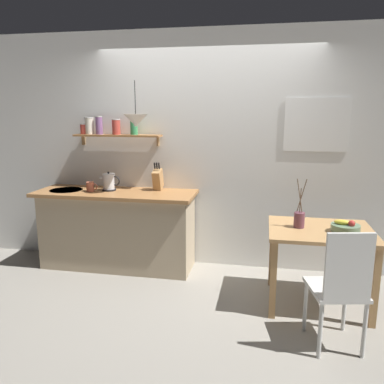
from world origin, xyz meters
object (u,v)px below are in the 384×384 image
at_px(electric_kettle, 109,182).
at_px(knife_block, 158,179).
at_px(fruit_bowl, 346,227).
at_px(dining_chair_near, 341,285).
at_px(twig_vase, 299,219).
at_px(pendant_lamp, 136,120).
at_px(coffee_mug_by_sink, 91,187).
at_px(dining_table, 320,241).

xyz_separation_m(electric_kettle, knife_block, (0.55, 0.12, 0.03)).
relative_size(fruit_bowl, knife_block, 0.77).
bearing_deg(electric_kettle, dining_chair_near, -28.63).
bearing_deg(twig_vase, pendant_lamp, 167.38).
xyz_separation_m(dining_chair_near, fruit_bowl, (0.14, 0.66, 0.26)).
xyz_separation_m(dining_chair_near, knife_block, (-1.80, 1.40, 0.50)).
bearing_deg(electric_kettle, pendant_lamp, -20.96).
distance_m(electric_kettle, coffee_mug_by_sink, 0.21).
xyz_separation_m(dining_chair_near, pendant_lamp, (-1.95, 1.13, 1.18)).
relative_size(fruit_bowl, coffee_mug_by_sink, 1.90).
bearing_deg(dining_table, electric_kettle, 166.63).
height_order(fruit_bowl, coffee_mug_by_sink, coffee_mug_by_sink).
height_order(dining_table, knife_block, knife_block).
bearing_deg(dining_table, knife_block, 159.00).
relative_size(knife_block, coffee_mug_by_sink, 2.47).
relative_size(dining_table, pendant_lamp, 1.99).
bearing_deg(coffee_mug_by_sink, pendant_lamp, -5.73).
bearing_deg(pendant_lamp, dining_chair_near, -30.06).
bearing_deg(coffee_mug_by_sink, fruit_bowl, -11.09).
relative_size(dining_table, fruit_bowl, 3.74).
height_order(fruit_bowl, electric_kettle, electric_kettle).
bearing_deg(dining_chair_near, pendant_lamp, 149.94).
bearing_deg(electric_kettle, fruit_bowl, -13.93).
height_order(dining_chair_near, pendant_lamp, pendant_lamp).
height_order(dining_table, coffee_mug_by_sink, coffee_mug_by_sink).
relative_size(dining_chair_near, twig_vase, 2.12).
distance_m(knife_block, pendant_lamp, 0.74).
bearing_deg(fruit_bowl, pendant_lamp, 167.45).
distance_m(dining_chair_near, coffee_mug_by_sink, 2.83).
xyz_separation_m(fruit_bowl, coffee_mug_by_sink, (-2.67, 0.52, 0.17)).
distance_m(dining_table, pendant_lamp, 2.21).
bearing_deg(dining_table, twig_vase, 176.34).
xyz_separation_m(coffee_mug_by_sink, pendant_lamp, (0.58, -0.06, 0.75)).
xyz_separation_m(dining_chair_near, twig_vase, (-0.26, 0.75, 0.29)).
relative_size(dining_table, electric_kettle, 3.88).
xyz_separation_m(electric_kettle, coffee_mug_by_sink, (-0.19, -0.09, -0.04)).
distance_m(twig_vase, coffee_mug_by_sink, 2.32).
relative_size(electric_kettle, coffee_mug_by_sink, 1.84).
bearing_deg(electric_kettle, knife_block, 12.85).
bearing_deg(dining_table, pendant_lamp, 168.29).
bearing_deg(fruit_bowl, twig_vase, 167.76).
xyz_separation_m(dining_table, fruit_bowl, (0.20, -0.07, 0.17)).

